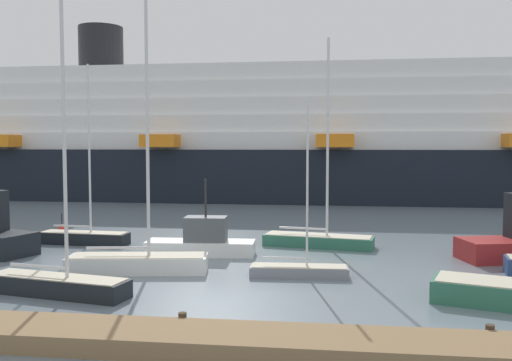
{
  "coord_description": "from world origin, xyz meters",
  "views": [
    {
      "loc": [
        4.1,
        -18.75,
        5.48
      ],
      "look_at": [
        0.0,
        13.24,
        3.37
      ],
      "focal_mm": 39.09,
      "sensor_mm": 36.0,
      "label": 1
    }
  ],
  "objects_px": {
    "sailboat_3": "(318,237)",
    "fishing_boat_0": "(202,241)",
    "sailboat_0": "(299,268)",
    "sailboat_5": "(57,280)",
    "sailboat_6": "(84,235)",
    "sailboat_4": "(138,259)",
    "cruise_ship": "(254,142)",
    "channel_buoy_0": "(62,228)"
  },
  "relations": [
    {
      "from": "cruise_ship",
      "to": "sailboat_0",
      "type": "bearing_deg",
      "value": -79.02
    },
    {
      "from": "channel_buoy_0",
      "to": "cruise_ship",
      "type": "height_order",
      "value": "cruise_ship"
    },
    {
      "from": "sailboat_0",
      "to": "sailboat_3",
      "type": "relative_size",
      "value": 0.67
    },
    {
      "from": "sailboat_5",
      "to": "sailboat_4",
      "type": "bearing_deg",
      "value": 77.46
    },
    {
      "from": "sailboat_4",
      "to": "sailboat_6",
      "type": "bearing_deg",
      "value": 122.01
    },
    {
      "from": "sailboat_5",
      "to": "fishing_boat_0",
      "type": "bearing_deg",
      "value": 76.82
    },
    {
      "from": "sailboat_3",
      "to": "cruise_ship",
      "type": "bearing_deg",
      "value": 115.09
    },
    {
      "from": "channel_buoy_0",
      "to": "sailboat_6",
      "type": "bearing_deg",
      "value": -49.57
    },
    {
      "from": "sailboat_4",
      "to": "fishing_boat_0",
      "type": "bearing_deg",
      "value": 56.9
    },
    {
      "from": "sailboat_5",
      "to": "channel_buoy_0",
      "type": "height_order",
      "value": "sailboat_5"
    },
    {
      "from": "sailboat_4",
      "to": "fishing_boat_0",
      "type": "distance_m",
      "value": 4.47
    },
    {
      "from": "sailboat_3",
      "to": "sailboat_6",
      "type": "height_order",
      "value": "sailboat_3"
    },
    {
      "from": "fishing_boat_0",
      "to": "channel_buoy_0",
      "type": "bearing_deg",
      "value": 147.58
    },
    {
      "from": "sailboat_6",
      "to": "fishing_boat_0",
      "type": "distance_m",
      "value": 7.4
    },
    {
      "from": "channel_buoy_0",
      "to": "cruise_ship",
      "type": "xyz_separation_m",
      "value": [
        9.0,
        23.61,
        5.42
      ]
    },
    {
      "from": "sailboat_3",
      "to": "fishing_boat_0",
      "type": "relative_size",
      "value": 2.03
    },
    {
      "from": "fishing_boat_0",
      "to": "sailboat_4",
      "type": "bearing_deg",
      "value": -117.76
    },
    {
      "from": "channel_buoy_0",
      "to": "sailboat_3",
      "type": "bearing_deg",
      "value": -10.16
    },
    {
      "from": "sailboat_0",
      "to": "sailboat_6",
      "type": "relative_size",
      "value": 0.75
    },
    {
      "from": "sailboat_0",
      "to": "sailboat_6",
      "type": "height_order",
      "value": "sailboat_6"
    },
    {
      "from": "sailboat_3",
      "to": "fishing_boat_0",
      "type": "xyz_separation_m",
      "value": [
        -5.68,
        -2.95,
        0.17
      ]
    },
    {
      "from": "sailboat_4",
      "to": "sailboat_6",
      "type": "height_order",
      "value": "sailboat_4"
    },
    {
      "from": "sailboat_0",
      "to": "cruise_ship",
      "type": "bearing_deg",
      "value": 98.4
    },
    {
      "from": "sailboat_3",
      "to": "channel_buoy_0",
      "type": "relative_size",
      "value": 9.44
    },
    {
      "from": "sailboat_0",
      "to": "fishing_boat_0",
      "type": "xyz_separation_m",
      "value": [
        -5.0,
        3.97,
        0.32
      ]
    },
    {
      "from": "sailboat_3",
      "to": "sailboat_5",
      "type": "xyz_separation_m",
      "value": [
        -9.26,
        -10.87,
        0.04
      ]
    },
    {
      "from": "sailboat_6",
      "to": "sailboat_5",
      "type": "bearing_deg",
      "value": -67.01
    },
    {
      "from": "sailboat_4",
      "to": "sailboat_6",
      "type": "distance_m",
      "value": 8.07
    },
    {
      "from": "fishing_boat_0",
      "to": "sailboat_0",
      "type": "bearing_deg",
      "value": -41.34
    },
    {
      "from": "sailboat_3",
      "to": "channel_buoy_0",
      "type": "xyz_separation_m",
      "value": [
        -15.93,
        2.85,
        -0.24
      ]
    },
    {
      "from": "cruise_ship",
      "to": "fishing_boat_0",
      "type": "bearing_deg",
      "value": -87.19
    },
    {
      "from": "sailboat_5",
      "to": "cruise_ship",
      "type": "bearing_deg",
      "value": 97.52
    },
    {
      "from": "channel_buoy_0",
      "to": "sailboat_4",
      "type": "bearing_deg",
      "value": -49.69
    },
    {
      "from": "sailboat_0",
      "to": "sailboat_5",
      "type": "bearing_deg",
      "value": -157.41
    },
    {
      "from": "sailboat_4",
      "to": "channel_buoy_0",
      "type": "height_order",
      "value": "sailboat_4"
    },
    {
      "from": "fishing_boat_0",
      "to": "channel_buoy_0",
      "type": "distance_m",
      "value": 11.78
    },
    {
      "from": "channel_buoy_0",
      "to": "sailboat_0",
      "type": "bearing_deg",
      "value": -32.66
    },
    {
      "from": "sailboat_3",
      "to": "sailboat_4",
      "type": "distance_m",
      "value": 10.31
    },
    {
      "from": "sailboat_5",
      "to": "fishing_boat_0",
      "type": "xyz_separation_m",
      "value": [
        3.57,
        7.93,
        0.13
      ]
    },
    {
      "from": "sailboat_0",
      "to": "cruise_ship",
      "type": "relative_size",
      "value": 0.08
    },
    {
      "from": "sailboat_5",
      "to": "fishing_boat_0",
      "type": "relative_size",
      "value": 1.99
    },
    {
      "from": "sailboat_0",
      "to": "sailboat_6",
      "type": "distance_m",
      "value": 13.53
    }
  ]
}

